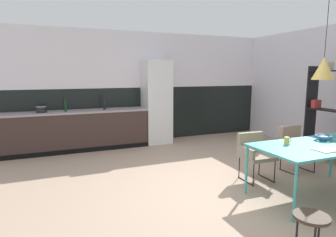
% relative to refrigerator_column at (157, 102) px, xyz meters
% --- Properties ---
extents(ground_plane, '(9.34, 9.34, 0.00)m').
position_rel_refrigerator_column_xyz_m(ground_plane, '(-0.30, -3.17, -1.02)').
color(ground_plane, tan).
extents(back_wall_splashback_dark, '(7.09, 0.12, 1.37)m').
position_rel_refrigerator_column_xyz_m(back_wall_splashback_dark, '(-0.30, 0.36, -0.33)').
color(back_wall_splashback_dark, black).
rests_on(back_wall_splashback_dark, ground).
extents(back_wall_panel_upper, '(7.09, 0.12, 1.37)m').
position_rel_refrigerator_column_xyz_m(back_wall_panel_upper, '(-0.30, 0.36, 1.03)').
color(back_wall_panel_upper, white).
rests_on(back_wall_panel_upper, back_wall_splashback_dark).
extents(kitchen_counter, '(3.39, 0.63, 0.89)m').
position_rel_refrigerator_column_xyz_m(kitchen_counter, '(-2.02, -0.00, -0.57)').
color(kitchen_counter, '#3D2C28').
rests_on(kitchen_counter, ground).
extents(refrigerator_column, '(0.64, 0.60, 2.03)m').
position_rel_refrigerator_column_xyz_m(refrigerator_column, '(0.00, 0.00, 0.00)').
color(refrigerator_column, silver).
rests_on(refrigerator_column, ground).
extents(dining_table, '(1.80, 0.96, 0.74)m').
position_rel_refrigerator_column_xyz_m(dining_table, '(0.97, -3.86, -0.32)').
color(dining_table, teal).
rests_on(dining_table, ground).
extents(armchair_by_stool, '(0.51, 0.49, 0.76)m').
position_rel_refrigerator_column_xyz_m(armchair_by_stool, '(0.59, -3.00, -0.53)').
color(armchair_by_stool, gray).
rests_on(armchair_by_stool, ground).
extents(armchair_far_side, '(0.51, 0.49, 0.79)m').
position_rel_refrigerator_column_xyz_m(armchair_far_side, '(1.54, -2.92, -0.52)').
color(armchair_far_side, gray).
rests_on(armchair_far_side, ground).
extents(fruit_bowl, '(0.25, 0.25, 0.08)m').
position_rel_refrigerator_column_xyz_m(fruit_bowl, '(1.26, -3.69, -0.23)').
color(fruit_bowl, '#33607F').
rests_on(fruit_bowl, dining_table).
extents(open_book, '(0.31, 0.24, 0.02)m').
position_rel_refrigerator_column_xyz_m(open_book, '(0.82, -4.10, -0.27)').
color(open_book, white).
rests_on(open_book, dining_table).
extents(mug_short_terracotta, '(0.12, 0.07, 0.11)m').
position_rel_refrigerator_column_xyz_m(mug_short_terracotta, '(0.58, -3.67, -0.23)').
color(mug_short_terracotta, gold).
rests_on(mug_short_terracotta, dining_table).
extents(cooking_pot, '(0.21, 0.21, 0.16)m').
position_rel_refrigerator_column_xyz_m(cooking_pot, '(-2.62, -0.02, -0.06)').
color(cooking_pot, black).
rests_on(cooking_pot, kitchen_counter).
extents(bottle_wine_green, '(0.06, 0.06, 0.29)m').
position_rel_refrigerator_column_xyz_m(bottle_wine_green, '(-2.13, -0.02, -0.00)').
color(bottle_wine_green, '#0F3319').
rests_on(bottle_wine_green, kitchen_counter).
extents(bottle_oil_tall, '(0.07, 0.07, 0.32)m').
position_rel_refrigerator_column_xyz_m(bottle_oil_tall, '(-1.28, -0.03, 0.00)').
color(bottle_oil_tall, black).
rests_on(bottle_oil_tall, kitchen_counter).
extents(side_stool, '(0.32, 0.32, 0.45)m').
position_rel_refrigerator_column_xyz_m(side_stool, '(-0.33, -4.90, -0.61)').
color(side_stool, '#382B21').
rests_on(side_stool, ground).
extents(open_shelf_unit, '(0.30, 0.96, 1.94)m').
position_rel_refrigerator_column_xyz_m(open_shelf_unit, '(2.59, -2.71, -0.04)').
color(open_shelf_unit, black).
rests_on(open_shelf_unit, ground).
extents(pendant_lamp_over_table_near, '(0.29, 0.29, 1.05)m').
position_rel_refrigerator_column_xyz_m(pendant_lamp_over_table_near, '(0.97, -3.84, 0.76)').
color(pendant_lamp_over_table_near, black).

